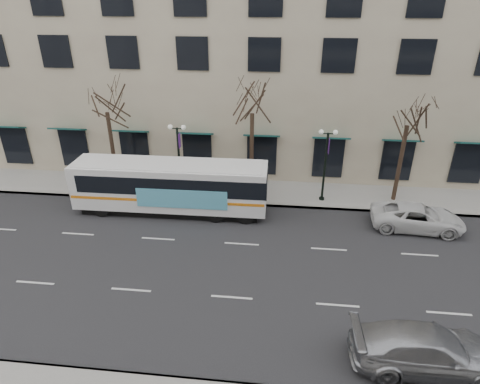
# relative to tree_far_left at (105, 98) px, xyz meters

# --- Properties ---
(ground) EXTENTS (160.00, 160.00, 0.00)m
(ground) POSITION_rel_tree_far_left_xyz_m (10.00, -8.80, -6.70)
(ground) COLOR black
(ground) RESTS_ON ground
(sidewalk_far) EXTENTS (80.00, 4.00, 0.15)m
(sidewalk_far) POSITION_rel_tree_far_left_xyz_m (15.00, 0.20, -6.62)
(sidewalk_far) COLOR gray
(sidewalk_far) RESTS_ON ground
(building_hotel) EXTENTS (40.00, 20.00, 24.00)m
(building_hotel) POSITION_rel_tree_far_left_xyz_m (8.00, 12.20, 5.30)
(building_hotel) COLOR tan
(building_hotel) RESTS_ON ground
(tree_far_left) EXTENTS (3.60, 3.60, 8.34)m
(tree_far_left) POSITION_rel_tree_far_left_xyz_m (0.00, 0.00, 0.00)
(tree_far_left) COLOR black
(tree_far_left) RESTS_ON ground
(tree_far_mid) EXTENTS (3.60, 3.60, 8.55)m
(tree_far_mid) POSITION_rel_tree_far_left_xyz_m (10.00, 0.00, 0.21)
(tree_far_mid) COLOR black
(tree_far_mid) RESTS_ON ground
(tree_far_right) EXTENTS (3.60, 3.60, 8.06)m
(tree_far_right) POSITION_rel_tree_far_left_xyz_m (20.00, 0.00, -0.28)
(tree_far_right) COLOR black
(tree_far_right) RESTS_ON ground
(lamp_post_left) EXTENTS (1.22, 0.45, 5.21)m
(lamp_post_left) POSITION_rel_tree_far_left_xyz_m (5.01, -0.60, -3.75)
(lamp_post_left) COLOR black
(lamp_post_left) RESTS_ON ground
(lamp_post_right) EXTENTS (1.22, 0.45, 5.21)m
(lamp_post_right) POSITION_rel_tree_far_left_xyz_m (15.01, -0.60, -3.75)
(lamp_post_right) COLOR black
(lamp_post_right) RESTS_ON ground
(city_bus) EXTENTS (12.62, 2.88, 3.41)m
(city_bus) POSITION_rel_tree_far_left_xyz_m (5.04, -3.00, -4.83)
(city_bus) COLOR white
(city_bus) RESTS_ON ground
(silver_car) EXTENTS (5.86, 2.51, 1.68)m
(silver_car) POSITION_rel_tree_far_left_xyz_m (17.95, -14.14, -5.86)
(silver_car) COLOR #9E9FA5
(silver_car) RESTS_ON ground
(white_pickup) EXTENTS (5.67, 2.92, 1.53)m
(white_pickup) POSITION_rel_tree_far_left_xyz_m (20.54, -3.56, -5.93)
(white_pickup) COLOR silver
(white_pickup) RESTS_ON ground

